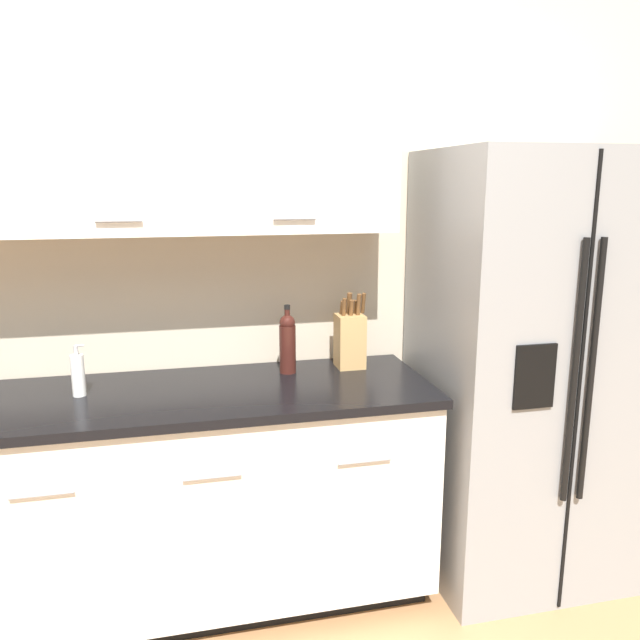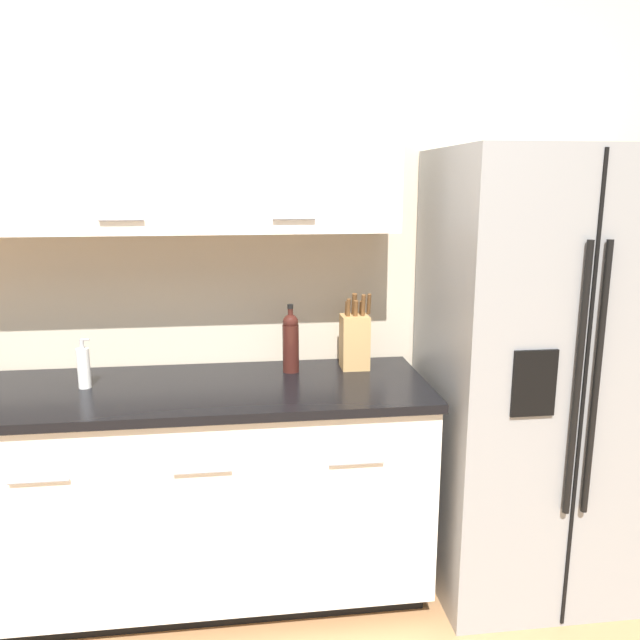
{
  "view_description": "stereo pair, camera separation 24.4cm",
  "coord_description": "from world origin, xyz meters",
  "px_view_note": "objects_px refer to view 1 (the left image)",
  "views": [
    {
      "loc": [
        0.07,
        -1.64,
        1.68
      ],
      "look_at": [
        0.61,
        0.69,
        1.15
      ],
      "focal_mm": 35.0,
      "sensor_mm": 36.0,
      "label": 1
    },
    {
      "loc": [
        0.31,
        -1.68,
        1.68
      ],
      "look_at": [
        0.61,
        0.69,
        1.15
      ],
      "focal_mm": 35.0,
      "sensor_mm": 36.0,
      "label": 2
    }
  ],
  "objects_px": {
    "wine_bottle": "(288,342)",
    "soap_dispenser": "(78,375)",
    "knife_block": "(350,339)",
    "refrigerator": "(526,369)"
  },
  "relations": [
    {
      "from": "wine_bottle",
      "to": "knife_block",
      "type": "bearing_deg",
      "value": 3.99
    },
    {
      "from": "wine_bottle",
      "to": "refrigerator",
      "type": "bearing_deg",
      "value": -10.81
    },
    {
      "from": "soap_dispenser",
      "to": "knife_block",
      "type": "bearing_deg",
      "value": 6.78
    },
    {
      "from": "wine_bottle",
      "to": "soap_dispenser",
      "type": "relative_size",
      "value": 1.47
    },
    {
      "from": "knife_block",
      "to": "soap_dispenser",
      "type": "distance_m",
      "value": 1.09
    },
    {
      "from": "soap_dispenser",
      "to": "refrigerator",
      "type": "bearing_deg",
      "value": -2.55
    },
    {
      "from": "refrigerator",
      "to": "knife_block",
      "type": "height_order",
      "value": "refrigerator"
    },
    {
      "from": "refrigerator",
      "to": "wine_bottle",
      "type": "bearing_deg",
      "value": 169.19
    },
    {
      "from": "wine_bottle",
      "to": "soap_dispenser",
      "type": "distance_m",
      "value": 0.82
    },
    {
      "from": "knife_block",
      "to": "wine_bottle",
      "type": "bearing_deg",
      "value": -176.01
    }
  ]
}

